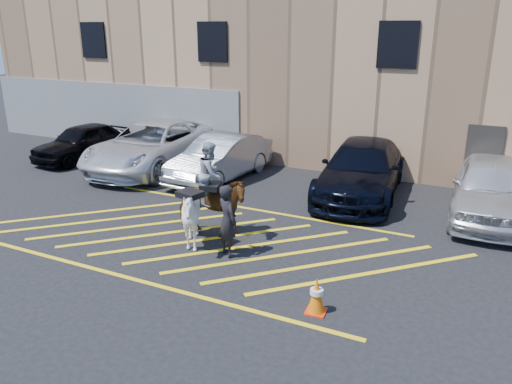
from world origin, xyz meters
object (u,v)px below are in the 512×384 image
at_px(car_black_suv, 83,142).
at_px(traffic_cone, 317,295).
at_px(car_blue_suv, 362,169).
at_px(car_silver_sedan, 220,158).
at_px(car_white_suv, 492,188).
at_px(saddled_white, 191,217).
at_px(handler, 228,221).
at_px(mounted_bay, 211,199).
at_px(car_white_pickup, 153,146).

height_order(car_black_suv, traffic_cone, car_black_suv).
xyz_separation_m(car_black_suv, car_blue_suv, (11.34, 0.51, 0.11)).
xyz_separation_m(car_black_suv, car_silver_sedan, (6.42, 0.03, 0.04)).
relative_size(car_white_suv, saddled_white, 3.11).
distance_m(car_white_suv, handler, 7.69).
bearing_deg(car_white_suv, traffic_cone, -113.68).
bearing_deg(mounted_bay, car_black_suv, 152.94).
distance_m(car_black_suv, traffic_cone, 14.14).
height_order(mounted_bay, saddled_white, mounted_bay).
bearing_deg(mounted_bay, car_white_suv, 35.69).
relative_size(car_black_suv, traffic_cone, 5.83).
height_order(car_black_suv, handler, handler).
bearing_deg(car_silver_sedan, car_white_pickup, -177.74).
bearing_deg(car_white_suv, mounted_bay, -146.48).
bearing_deg(saddled_white, car_white_pickup, 133.84).
distance_m(car_blue_suv, mounted_bay, 5.62).
xyz_separation_m(car_silver_sedan, handler, (3.26, -5.34, 0.10)).
bearing_deg(traffic_cone, car_white_suv, 68.49).
distance_m(car_black_suv, car_silver_sedan, 6.42).
distance_m(handler, mounted_bay, 1.27).
distance_m(car_blue_suv, saddled_white, 6.40).
height_order(car_white_pickup, mounted_bay, mounted_bay).
relative_size(handler, traffic_cone, 2.39).
relative_size(car_white_pickup, car_white_suv, 1.25).
xyz_separation_m(car_white_suv, handler, (-5.44, -5.43, 0.01)).
bearing_deg(saddled_white, traffic_cone, -21.43).
bearing_deg(car_blue_suv, mounted_bay, -122.77).
height_order(car_white_pickup, car_blue_suv, car_white_pickup).
xyz_separation_m(mounted_bay, traffic_cone, (3.67, -2.31, -0.64)).
relative_size(car_black_suv, car_blue_suv, 0.74).
height_order(car_black_suv, mounted_bay, mounted_bay).
distance_m(car_white_suv, traffic_cone, 7.43).
height_order(handler, mounted_bay, mounted_bay).
bearing_deg(car_white_pickup, handler, -44.15).
distance_m(handler, traffic_cone, 3.14).
xyz_separation_m(car_white_pickup, mounted_bay, (5.33, -4.63, 0.12)).
distance_m(car_black_suv, car_white_suv, 15.13).
bearing_deg(handler, car_blue_suv, -73.90).
xyz_separation_m(car_white_pickup, car_silver_sedan, (3.00, -0.13, -0.11)).
height_order(mounted_bay, traffic_cone, mounted_bay).
bearing_deg(car_blue_suv, traffic_cone, -86.86).
bearing_deg(car_white_pickup, traffic_cone, -40.71).
bearing_deg(car_black_suv, car_white_pickup, 7.71).
xyz_separation_m(car_white_pickup, car_white_suv, (11.71, -0.04, -0.02)).
bearing_deg(car_white_suv, saddled_white, -142.09).
distance_m(car_black_suv, mounted_bay, 9.82).
distance_m(car_silver_sedan, saddled_white, 5.80).
height_order(car_blue_suv, traffic_cone, car_blue_suv).
bearing_deg(car_black_suv, car_blue_suv, 7.58).
xyz_separation_m(car_black_suv, car_white_pickup, (3.41, 0.16, 0.16)).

